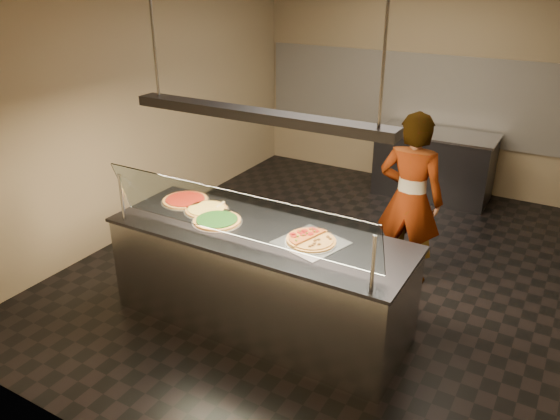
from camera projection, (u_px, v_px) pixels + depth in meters
The scene contains 19 objects.
ground at pixel (332, 267), 6.00m from camera, with size 5.00×6.00×0.02m, color black.
wall_back at pixel (426, 82), 7.76m from camera, with size 5.00×0.02×3.00m, color #8F7C5C.
wall_front at pixel (110, 267), 3.00m from camera, with size 5.00×0.02×3.00m, color #8F7C5C.
wall_left at pixel (146, 104), 6.52m from camera, with size 0.02×6.00×3.00m, color #8F7C5C.
tile_band at pixel (423, 97), 7.82m from camera, with size 4.90×0.02×1.20m, color silver.
serving_counter at pixel (260, 278), 4.87m from camera, with size 2.69×0.94×0.93m.
sneeze_guard at pixel (235, 215), 4.29m from camera, with size 2.45×0.18×0.54m.
perforated_tray at pixel (311, 242), 4.49m from camera, with size 0.61×0.61×0.01m.
half_pizza_pepperoni at pixel (301, 236), 4.53m from camera, with size 0.31×0.45×0.05m.
half_pizza_sausage at pixel (322, 243), 4.44m from camera, with size 0.31×0.45×0.04m.
pizza_spinach at pixel (217, 220), 4.85m from camera, with size 0.45×0.45×0.03m.
pizza_cheese at pixel (207, 209), 5.08m from camera, with size 0.42×0.42×0.03m.
pizza_tomato at pixel (186, 200), 5.28m from camera, with size 0.46×0.46×0.03m.
pizza_spatula at pixel (221, 207), 5.08m from camera, with size 0.19×0.23×0.02m.
prep_table at pixel (434, 165), 7.65m from camera, with size 1.60×0.74×0.93m.
worker at pixel (410, 200), 5.41m from camera, with size 0.65×0.43×1.79m, color black.
heat_lamp_housing at pixel (257, 115), 4.26m from camera, with size 2.30×0.18×0.08m, color #2F2F33.
lamp_rod_left at pixel (153, 35), 4.49m from camera, with size 0.02×0.02×1.01m, color #B7B7BC.
lamp_rod_right at pixel (384, 53), 3.58m from camera, with size 0.02×0.02×1.01m, color #B7B7BC.
Camera 1 is at (2.11, -4.80, 3.02)m, focal length 35.00 mm.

